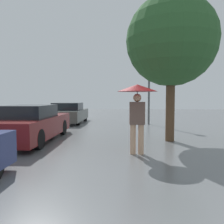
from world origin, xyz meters
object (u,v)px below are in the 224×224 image
parked_car_middle (32,124)px  street_lamp (149,73)px  parked_car_farthest (69,113)px  pedestrian (137,99)px  tree (171,41)px

parked_car_middle → street_lamp: 7.41m
street_lamp → parked_car_farthest: bearing=172.7°
parked_car_middle → street_lamp: size_ratio=1.01×
parked_car_middle → parked_car_farthest: bearing=90.6°
parked_car_middle → pedestrian: bearing=-25.8°
parked_car_middle → tree: 5.69m
pedestrian → parked_car_middle: bearing=154.2°
parked_car_farthest → street_lamp: size_ratio=0.89×
parked_car_farthest → tree: (4.96, -5.60, 2.90)m
parked_car_middle → street_lamp: street_lamp is taller
parked_car_middle → tree: size_ratio=0.86×
pedestrian → tree: bearing=55.5°
parked_car_farthest → street_lamp: bearing=-7.3°
pedestrian → street_lamp: (1.20, 6.87, 1.47)m
parked_car_farthest → pedestrian: bearing=-64.0°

